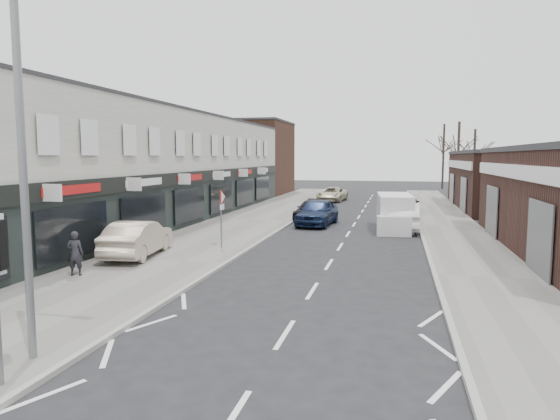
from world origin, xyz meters
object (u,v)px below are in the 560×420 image
Objects in this scene: pedestrian at (75,253)px; street_lamp at (29,137)px; parked_car_right_a at (403,216)px; parked_car_right_b at (409,204)px; sedan_on_pavement at (138,238)px; parked_car_left_b at (312,210)px; parked_car_left_a at (317,212)px; parked_car_left_c at (332,194)px; white_van at (394,213)px; warning_sign at (222,202)px.

street_lamp is at bearing 106.99° from pedestrian.
parked_car_right_b is at bearing -92.67° from parked_car_right_a.
sedan_on_pavement is 1.00× the size of parked_car_left_b.
parked_car_left_a reaches higher than parked_car_left_c.
sedan_on_pavement is 15.28m from parked_car_left_b.
sedan_on_pavement is at bearing 45.48° from parked_car_right_a.
white_van is 0.58m from parked_car_right_a.
pedestrian is at bearing 120.08° from street_lamp.
warning_sign is 11.56m from parked_car_right_a.
white_van is at bearing -4.51° from parked_car_left_a.
parked_car_left_b is at bearing -82.85° from parked_car_left_c.
parked_car_right_a is (5.94, -3.64, 0.15)m from parked_car_left_b.
parked_car_left_b is (5.31, 18.06, -0.25)m from pedestrian.
parked_car_left_c is at bearing 99.52° from parked_car_left_a.
white_van is 9.31m from parked_car_right_b.
white_van is 1.12× the size of parked_car_left_a.
parked_car_left_a is 2.72m from parked_car_left_b.
pedestrian is 0.41× the size of parked_car_right_b.
parked_car_right_a is (7.49, 20.90, -3.81)m from street_lamp.
parked_car_left_c is at bearing -49.13° from parked_car_right_b.
parked_car_right_b is at bearing 45.41° from parked_car_left_b.
pedestrian is at bearing -93.13° from parked_car_left_c.
parked_car_right_a is at bearing 44.94° from warning_sign.
warning_sign is 0.56× the size of parked_car_left_c.
street_lamp reaches higher than warning_sign.
parked_car_right_a reaches higher than parked_car_left_b.
parked_car_left_a is (5.70, 11.86, -0.04)m from sedan_on_pavement.
street_lamp reaches higher than parked_car_right_a.
warning_sign is 19.65m from parked_car_right_b.
parked_car_right_b is (11.78, 23.88, -0.26)m from pedestrian.
parked_car_right_b is (6.90, -8.48, -0.03)m from parked_car_left_c.
street_lamp is 11.28m from sedan_on_pavement.
warning_sign reaches higher than white_van.
pedestrian reaches higher than parked_car_right_b.
parked_car_left_a is 16.95m from parked_car_left_c.
white_van is 18.67m from parked_car_left_c.
white_van is 1.19× the size of sedan_on_pavement.
street_lamp is 1.64× the size of parked_car_right_a.
parked_car_left_b is at bearing -30.94° from parked_car_right_a.
sedan_on_pavement is 29.12m from parked_car_left_c.
parked_car_right_b is (8.66, 17.57, -1.56)m from warning_sign.
warning_sign is 9.71m from parked_car_left_a.
parked_car_left_a reaches higher than sedan_on_pavement.
street_lamp reaches higher than parked_car_right_b.
parked_car_right_a is at bearing -65.03° from parked_car_left_c.
pedestrian is at bearing -130.94° from white_van.
white_van is (6.98, 21.12, -3.65)m from street_lamp.
parked_car_left_c is at bearing 88.34° from street_lamp.
pedestrian is (-3.76, 6.49, -3.72)m from street_lamp.
parked_car_left_a is (2.33, 21.94, -3.80)m from street_lamp.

